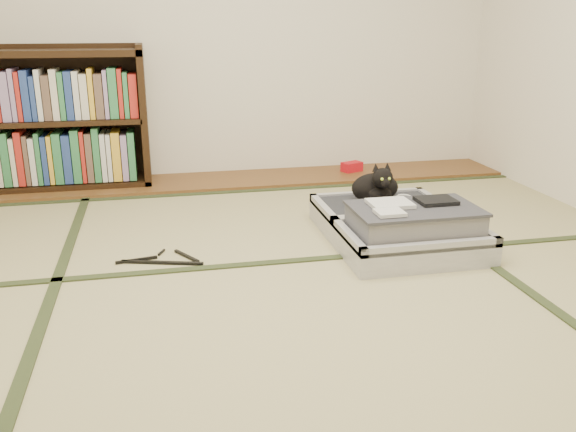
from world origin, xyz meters
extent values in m
plane|color=tan|center=(0.00, 0.00, 0.00)|extent=(4.50, 4.50, 0.00)
cube|color=brown|center=(0.00, 2.00, 0.01)|extent=(4.00, 0.50, 0.02)
cube|color=red|center=(0.91, 2.03, 0.06)|extent=(0.17, 0.14, 0.07)
plane|color=silver|center=(0.00, 2.25, 1.20)|extent=(4.00, 0.00, 4.00)
cube|color=#2D381E|center=(-1.00, 0.00, 0.00)|extent=(0.05, 4.50, 0.01)
cube|color=#2D381E|center=(1.00, 0.00, 0.00)|extent=(0.05, 4.50, 0.01)
cube|color=#2D381E|center=(0.00, 0.40, 0.00)|extent=(4.00, 0.05, 0.01)
cube|color=#2D381E|center=(0.00, 1.70, 0.00)|extent=(4.00, 0.05, 0.01)
cube|color=black|center=(-0.60, 2.07, 0.47)|extent=(0.04, 0.35, 0.99)
cube|color=black|center=(-1.34, 2.07, 0.03)|extent=(1.54, 0.35, 0.04)
cube|color=black|center=(-1.34, 2.07, 0.91)|extent=(1.54, 0.35, 0.04)
cube|color=black|center=(-1.34, 2.07, 0.47)|extent=(1.47, 0.35, 0.03)
cube|color=black|center=(-1.34, 2.23, 0.47)|extent=(1.54, 0.02, 0.99)
cube|color=gray|center=(-1.34, 2.05, 0.25)|extent=(1.38, 0.25, 0.42)
cube|color=gray|center=(-1.34, 2.05, 0.66)|extent=(1.38, 0.25, 0.37)
cube|color=#B9B8BD|center=(0.68, 0.35, 0.06)|extent=(0.70, 0.46, 0.12)
cube|color=#28292F|center=(0.68, 0.35, 0.09)|extent=(0.62, 0.39, 0.09)
cube|color=#B9B8BD|center=(0.68, 0.13, 0.13)|extent=(0.70, 0.04, 0.05)
cube|color=#B9B8BD|center=(0.68, 0.56, 0.13)|extent=(0.70, 0.04, 0.05)
cube|color=#B9B8BD|center=(0.35, 0.35, 0.13)|extent=(0.04, 0.46, 0.05)
cube|color=#B9B8BD|center=(1.01, 0.35, 0.13)|extent=(0.04, 0.46, 0.05)
cube|color=#B9B8BD|center=(0.68, 0.81, 0.06)|extent=(0.70, 0.46, 0.12)
cube|color=#28292F|center=(0.68, 0.81, 0.09)|extent=(0.62, 0.39, 0.09)
cube|color=#B9B8BD|center=(0.68, 0.60, 0.13)|extent=(0.70, 0.04, 0.05)
cube|color=#B9B8BD|center=(0.68, 1.03, 0.13)|extent=(0.70, 0.04, 0.05)
cube|color=#B9B8BD|center=(0.35, 0.81, 0.13)|extent=(0.04, 0.46, 0.05)
cube|color=#B9B8BD|center=(1.01, 0.81, 0.13)|extent=(0.04, 0.46, 0.05)
cylinder|color=black|center=(0.68, 0.58, 0.13)|extent=(0.63, 0.02, 0.02)
cube|color=gray|center=(0.68, 0.35, 0.18)|extent=(0.59, 0.36, 0.12)
cube|color=#3D3B43|center=(0.68, 0.35, 0.25)|extent=(0.61, 0.38, 0.01)
cube|color=silver|center=(0.57, 0.39, 0.26)|extent=(0.20, 0.17, 0.02)
cube|color=black|center=(0.81, 0.39, 0.26)|extent=(0.19, 0.15, 0.02)
cube|color=silver|center=(0.51, 0.26, 0.26)|extent=(0.13, 0.11, 0.02)
cube|color=white|center=(0.47, 0.13, 0.07)|extent=(0.06, 0.01, 0.04)
cube|color=white|center=(0.59, 0.13, 0.05)|extent=(0.05, 0.01, 0.03)
cube|color=orange|center=(0.91, 0.13, 0.07)|extent=(0.05, 0.01, 0.03)
cube|color=#197F33|center=(0.85, 0.13, 0.08)|extent=(0.04, 0.01, 0.03)
ellipsoid|color=black|center=(0.66, 0.85, 0.22)|extent=(0.27, 0.18, 0.17)
ellipsoid|color=black|center=(0.66, 0.78, 0.20)|extent=(0.13, 0.10, 0.10)
ellipsoid|color=black|center=(0.66, 0.75, 0.30)|extent=(0.12, 0.11, 0.11)
sphere|color=black|center=(0.66, 0.70, 0.28)|extent=(0.05, 0.05, 0.05)
cone|color=black|center=(0.63, 0.77, 0.36)|extent=(0.04, 0.05, 0.05)
cone|color=black|center=(0.69, 0.77, 0.36)|extent=(0.04, 0.05, 0.05)
sphere|color=#A5BF33|center=(0.64, 0.70, 0.31)|extent=(0.02, 0.02, 0.02)
sphere|color=#A5BF33|center=(0.68, 0.70, 0.31)|extent=(0.02, 0.02, 0.02)
cylinder|color=black|center=(0.75, 0.94, 0.16)|extent=(0.16, 0.10, 0.03)
torus|color=white|center=(0.84, 0.87, 0.14)|extent=(0.10, 0.10, 0.01)
torus|color=white|center=(0.84, 0.87, 0.15)|extent=(0.08, 0.08, 0.01)
cube|color=black|center=(-0.53, 0.50, 0.01)|extent=(0.39, 0.13, 0.01)
cube|color=black|center=(-0.65, 0.56, 0.01)|extent=(0.20, 0.05, 0.01)
cube|color=black|center=(-0.41, 0.56, 0.01)|extent=(0.11, 0.18, 0.01)
cylinder|color=black|center=(-0.53, 0.64, 0.01)|extent=(0.04, 0.07, 0.01)
camera|label=1|loc=(-0.52, -2.27, 1.11)|focal=38.00mm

